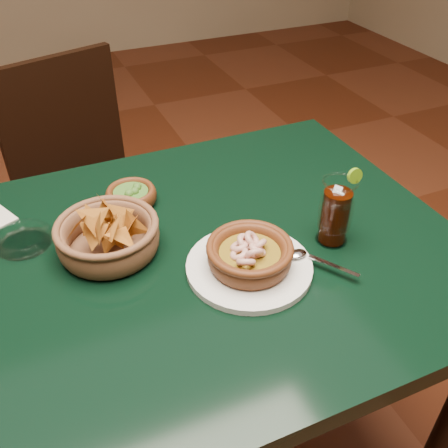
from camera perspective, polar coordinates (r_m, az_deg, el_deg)
name	(u,v)px	position (r m, az deg, el deg)	size (l,w,h in m)	color
dining_table	(155,300)	(1.00, -7.89, -8.55)	(1.20, 0.80, 0.75)	black
dining_chair	(90,191)	(1.65, -15.01, 3.72)	(0.51, 0.51, 0.88)	black
shrimp_plate	(250,257)	(0.89, 2.96, -3.80)	(0.28, 0.23, 0.08)	silver
chip_basket	(108,236)	(0.95, -13.10, -1.34)	(0.23, 0.23, 0.14)	brown
guacamole_ramekin	(131,196)	(1.08, -10.55, 3.22)	(0.13, 0.13, 0.04)	#4C230F
cola_drink	(336,212)	(0.96, 12.63, 1.32)	(0.13, 0.13, 0.15)	white
glass_ashtray	(23,240)	(1.03, -21.96, -1.66)	(0.12, 0.12, 0.03)	white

